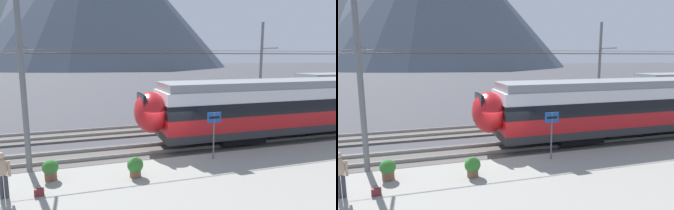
# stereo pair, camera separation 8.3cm
# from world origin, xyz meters

# --- Properties ---
(ground_plane) EXTENTS (400.00, 400.00, 0.00)m
(ground_plane) POSITION_xyz_m (0.00, 0.00, 0.00)
(ground_plane) COLOR #424247
(platform_slab) EXTENTS (120.00, 7.32, 0.32)m
(platform_slab) POSITION_xyz_m (0.00, -4.82, 0.16)
(platform_slab) COLOR gray
(platform_slab) RESTS_ON ground
(track_near) EXTENTS (120.00, 3.00, 0.28)m
(track_near) POSITION_xyz_m (0.00, 0.93, 0.07)
(track_near) COLOR #5B5651
(track_near) RESTS_ON ground
(track_far) EXTENTS (120.00, 3.00, 0.28)m
(track_far) POSITION_xyz_m (0.00, 5.68, 0.07)
(track_far) COLOR #5B5651
(track_far) RESTS_ON ground
(train_near_platform) EXTENTS (26.41, 3.02, 4.27)m
(train_near_platform) POSITION_xyz_m (11.79, 0.93, 2.23)
(train_near_platform) COLOR #2D2D30
(train_near_platform) RESTS_ON track_near
(catenary_mast_west) EXTENTS (43.61, 1.96, 8.48)m
(catenary_mast_west) POSITION_xyz_m (-6.64, -0.62, 4.35)
(catenary_mast_west) COLOR slate
(catenary_mast_west) RESTS_ON ground
(catenary_mast_far_side) EXTENTS (43.61, 2.25, 8.18)m
(catenary_mast_far_side) POSITION_xyz_m (10.85, 7.49, 4.25)
(catenary_mast_far_side) COLOR slate
(catenary_mast_far_side) RESTS_ON ground
(platform_sign) EXTENTS (0.70, 0.08, 2.33)m
(platform_sign) POSITION_xyz_m (1.80, -1.96, 2.03)
(platform_sign) COLOR #59595B
(platform_sign) RESTS_ON platform_slab
(passenger_walking) EXTENTS (0.53, 0.22, 1.69)m
(passenger_walking) POSITION_xyz_m (-7.07, -3.44, 1.27)
(passenger_walking) COLOR #383842
(passenger_walking) RESTS_ON platform_slab
(handbag_beside_passenger) EXTENTS (0.32, 0.18, 0.40)m
(handbag_beside_passenger) POSITION_xyz_m (-5.92, -3.64, 0.46)
(handbag_beside_passenger) COLOR maroon
(handbag_beside_passenger) RESTS_ON platform_slab
(potted_plant_platform_edge) EXTENTS (0.63, 0.63, 0.86)m
(potted_plant_platform_edge) POSITION_xyz_m (-5.63, -2.28, 0.80)
(potted_plant_platform_edge) COLOR brown
(potted_plant_platform_edge) RESTS_ON platform_slab
(potted_plant_by_shelter) EXTENTS (0.67, 0.67, 0.86)m
(potted_plant_by_shelter) POSITION_xyz_m (-2.27, -2.97, 0.80)
(potted_plant_by_shelter) COLOR brown
(potted_plant_by_shelter) RESTS_ON platform_slab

